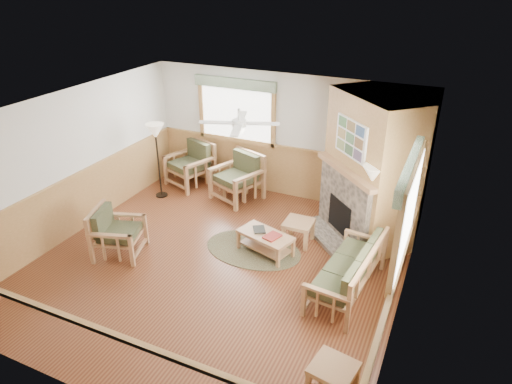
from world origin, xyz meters
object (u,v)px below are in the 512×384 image
at_px(floor_lamp_right, 370,213).
at_px(end_table_sofa, 332,384).
at_px(armchair_left, 118,232).
at_px(footstool, 298,232).
at_px(armchair_back_right, 237,177).
at_px(floor_lamp_left, 158,161).
at_px(coffee_table, 265,243).
at_px(armchair_back_left, 190,164).
at_px(end_table_chairs, 236,185).
at_px(sofa, 347,269).

bearing_deg(floor_lamp_right, end_table_sofa, -84.60).
distance_m(armchair_left, footstool, 3.22).
height_order(armchair_back_right, floor_lamp_left, floor_lamp_left).
bearing_deg(armchair_left, coffee_table, -83.13).
bearing_deg(armchair_left, armchair_back_left, -10.45).
bearing_deg(floor_lamp_right, floor_lamp_left, 173.96).
height_order(armchair_back_left, armchair_left, armchair_back_left).
relative_size(armchair_back_left, footstool, 1.97).
bearing_deg(end_table_chairs, end_table_sofa, -51.37).
bearing_deg(footstool, sofa, -41.30).
xyz_separation_m(end_table_sofa, floor_lamp_left, (-4.96, 3.64, 0.56)).
bearing_deg(sofa, floor_lamp_left, -103.07).
relative_size(armchair_back_left, armchair_back_right, 1.00).
height_order(coffee_table, floor_lamp_right, floor_lamp_right).
bearing_deg(coffee_table, armchair_left, -138.85).
distance_m(armchair_left, floor_lamp_left, 2.34).
height_order(sofa, armchair_back_right, armchair_back_right).
xyz_separation_m(armchair_back_left, end_table_chairs, (1.26, -0.15, -0.22)).
bearing_deg(armchair_back_right, end_table_chairs, 163.68).
relative_size(armchair_back_left, armchair_left, 1.15).
relative_size(armchair_left, floor_lamp_right, 0.50).
distance_m(sofa, footstool, 1.56).
xyz_separation_m(armchair_back_left, footstool, (3.16, -1.33, -0.28)).
bearing_deg(footstool, floor_lamp_left, 170.92).
xyz_separation_m(armchair_left, end_table_chairs, (0.87, 2.84, -0.16)).
xyz_separation_m(footstool, floor_lamp_right, (1.23, 0.06, 0.65)).
relative_size(sofa, coffee_table, 1.81).
xyz_separation_m(coffee_table, end_table_chairs, (-1.48, 1.75, 0.08)).
distance_m(floor_lamp_left, floor_lamp_right, 4.69).
bearing_deg(armchair_back_right, coffee_table, -29.07).
height_order(armchair_back_left, end_table_chairs, armchair_back_left).
height_order(footstool, floor_lamp_right, floor_lamp_right).
bearing_deg(armchair_back_right, floor_lamp_left, -138.53).
height_order(armchair_back_right, floor_lamp_right, floor_lamp_right).
xyz_separation_m(coffee_table, footstool, (0.42, 0.57, 0.03)).
bearing_deg(floor_lamp_right, armchair_left, -156.79).
bearing_deg(footstool, armchair_back_left, 157.07).
bearing_deg(sofa, end_table_sofa, 15.78).
bearing_deg(end_table_sofa, armchair_back_right, 128.45).
height_order(sofa, floor_lamp_right, floor_lamp_right).
bearing_deg(armchair_back_right, end_table_sofa, -30.33).
height_order(end_table_chairs, floor_lamp_left, floor_lamp_left).
height_order(armchair_left, footstool, armchair_left).
height_order(sofa, armchair_left, armchair_left).
distance_m(armchair_back_left, armchair_left, 3.02).
relative_size(footstool, floor_lamp_left, 0.30).
bearing_deg(end_table_sofa, armchair_left, 161.41).
distance_m(coffee_table, floor_lamp_left, 3.28).
bearing_deg(end_table_chairs, armchair_back_right, -37.54).
xyz_separation_m(coffee_table, floor_lamp_right, (1.65, 0.62, 0.68)).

